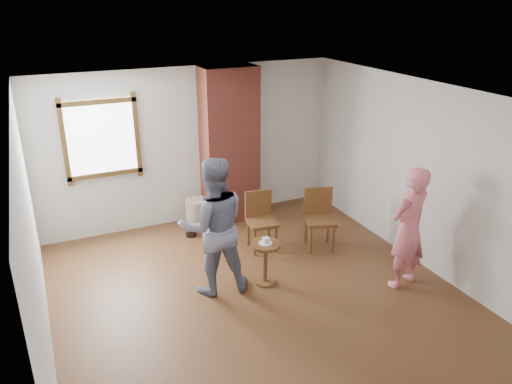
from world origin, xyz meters
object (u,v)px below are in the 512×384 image
side_table (265,256)px  person_pink (408,228)px  dining_chair_right (319,215)px  dining_chair_left (261,217)px  man (213,226)px  stoneware_crock (197,213)px

side_table → person_pink: person_pink is taller
dining_chair_right → side_table: dining_chair_right is taller
person_pink → dining_chair_right: bearing=-83.9°
dining_chair_left → man: 1.39m
side_table → person_pink: size_ratio=0.36×
stoneware_crock → person_pink: 3.50m
person_pink → stoneware_crock: bearing=-67.8°
dining_chair_right → person_pink: bearing=-53.2°
dining_chair_right → side_table: (-1.20, -0.62, -0.12)m
dining_chair_left → stoneware_crock: bearing=127.9°
side_table → dining_chair_left: bearing=68.4°
dining_chair_left → side_table: size_ratio=1.49×
man → person_pink: (2.33, -0.94, -0.08)m
side_table → man: bearing=167.7°
stoneware_crock → side_table: size_ratio=0.81×
man → stoneware_crock: bearing=-92.8°
man → person_pink: man is taller
dining_chair_left → person_pink: size_ratio=0.53×
side_table → stoneware_crock: bearing=97.7°
dining_chair_left → person_pink: (1.29, -1.76, 0.33)m
man → person_pink: bearing=166.6°
stoneware_crock → dining_chair_right: bearing=-44.1°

